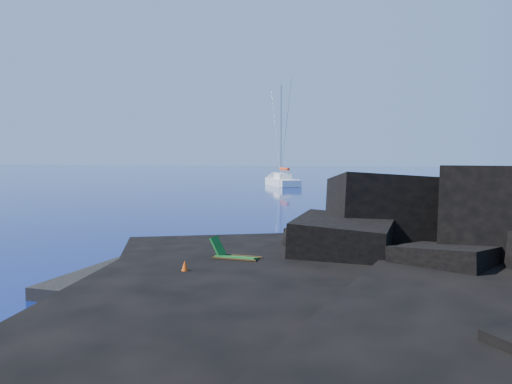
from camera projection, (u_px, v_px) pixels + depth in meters
ground at (71, 282)px, 15.14m from camera, size 400.00×400.00×0.00m
headland at (507, 280)px, 15.32m from camera, size 24.00×24.00×3.60m
beach at (218, 286)px, 14.67m from camera, size 9.08×6.86×0.70m
surf_foam at (264, 257)px, 18.96m from camera, size 10.00×8.00×0.06m
sailboat at (282, 185)px, 66.75m from camera, size 7.65×12.88×13.50m
deck_chair at (237, 251)px, 15.52m from camera, size 1.56×0.85×1.02m
towel at (285, 286)px, 13.15m from camera, size 2.15×1.46×0.05m
sunbather at (285, 281)px, 13.14m from camera, size 1.77×0.90×0.23m
marker_cone at (185, 271)px, 13.87m from camera, size 0.43×0.43×0.57m
distant_boat_a at (474, 173)px, 120.38m from camera, size 1.51×4.01×0.52m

